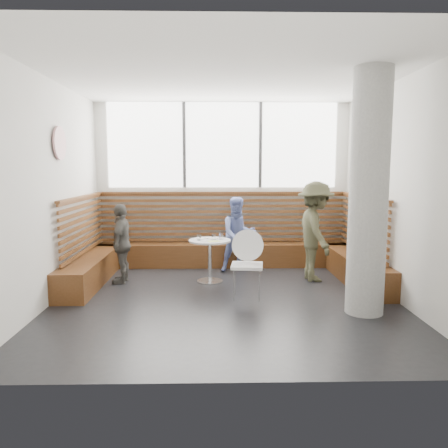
{
  "coord_description": "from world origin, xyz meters",
  "views": [
    {
      "loc": [
        -0.16,
        -6.24,
        1.94
      ],
      "look_at": [
        0.0,
        1.0,
        1.0
      ],
      "focal_mm": 35.0,
      "sensor_mm": 36.0,
      "label": 1
    }
  ],
  "objects_px": {
    "adult_man": "(315,231)",
    "child_left": "(122,243)",
    "child_back": "(238,234)",
    "cafe_chair": "(247,258)",
    "concrete_column": "(369,194)",
    "cafe_table": "(210,252)"
  },
  "relations": [
    {
      "from": "cafe_chair",
      "to": "child_left",
      "type": "relative_size",
      "value": 0.75
    },
    {
      "from": "adult_man",
      "to": "child_back",
      "type": "distance_m",
      "value": 1.46
    },
    {
      "from": "child_back",
      "to": "concrete_column",
      "type": "bearing_deg",
      "value": -70.24
    },
    {
      "from": "adult_man",
      "to": "child_left",
      "type": "xyz_separation_m",
      "value": [
        -3.29,
        -0.08,
        -0.18
      ]
    },
    {
      "from": "cafe_table",
      "to": "cafe_chair",
      "type": "bearing_deg",
      "value": -56.74
    },
    {
      "from": "cafe_table",
      "to": "cafe_chair",
      "type": "relative_size",
      "value": 0.72
    },
    {
      "from": "cafe_table",
      "to": "child_left",
      "type": "height_order",
      "value": "child_left"
    },
    {
      "from": "adult_man",
      "to": "child_back",
      "type": "relative_size",
      "value": 1.22
    },
    {
      "from": "child_back",
      "to": "child_left",
      "type": "height_order",
      "value": "child_back"
    },
    {
      "from": "adult_man",
      "to": "child_left",
      "type": "bearing_deg",
      "value": 87.22
    },
    {
      "from": "child_left",
      "to": "concrete_column",
      "type": "bearing_deg",
      "value": 67.67
    },
    {
      "from": "child_back",
      "to": "adult_man",
      "type": "bearing_deg",
      "value": -41.38
    },
    {
      "from": "child_back",
      "to": "child_left",
      "type": "distance_m",
      "value": 2.15
    },
    {
      "from": "concrete_column",
      "to": "child_left",
      "type": "height_order",
      "value": "concrete_column"
    },
    {
      "from": "cafe_chair",
      "to": "child_left",
      "type": "xyz_separation_m",
      "value": [
        -2.05,
        0.87,
        0.08
      ]
    },
    {
      "from": "cafe_chair",
      "to": "concrete_column",
      "type": "bearing_deg",
      "value": -20.06
    },
    {
      "from": "concrete_column",
      "to": "child_left",
      "type": "bearing_deg",
      "value": 155.38
    },
    {
      "from": "child_left",
      "to": "cafe_table",
      "type": "bearing_deg",
      "value": 91.77
    },
    {
      "from": "adult_man",
      "to": "concrete_column",
      "type": "bearing_deg",
      "value": -174.79
    },
    {
      "from": "child_back",
      "to": "cafe_chair",
      "type": "bearing_deg",
      "value": -102.06
    },
    {
      "from": "adult_man",
      "to": "child_back",
      "type": "xyz_separation_m",
      "value": [
        -1.28,
        0.68,
        -0.16
      ]
    },
    {
      "from": "cafe_table",
      "to": "child_back",
      "type": "height_order",
      "value": "child_back"
    }
  ]
}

